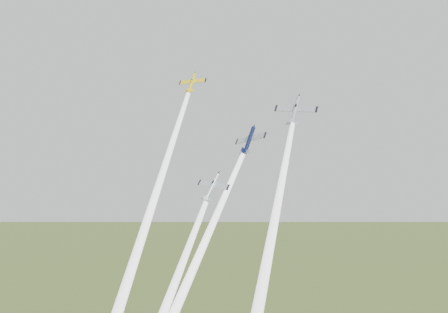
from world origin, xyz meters
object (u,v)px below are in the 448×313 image
(plane_navy, at_px, (249,140))
(plane_silver_low, at_px, (212,187))
(plane_yellow, at_px, (192,82))
(plane_silver_right, at_px, (295,111))

(plane_navy, bearing_deg, plane_silver_low, -84.04)
(plane_navy, xyz_separation_m, plane_silver_low, (-2.11, -11.11, -8.80))
(plane_yellow, bearing_deg, plane_silver_low, -53.84)
(plane_yellow, bearing_deg, plane_navy, -25.28)
(plane_yellow, distance_m, plane_navy, 22.76)
(plane_silver_right, xyz_separation_m, plane_silver_low, (-10.70, -13.51, -14.36))
(plane_navy, xyz_separation_m, plane_silver_right, (8.59, 2.40, 5.56))
(plane_yellow, relative_size, plane_navy, 0.84)
(plane_silver_right, distance_m, plane_silver_low, 22.43)
(plane_yellow, xyz_separation_m, plane_silver_low, (14.94, -17.82, -22.29))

